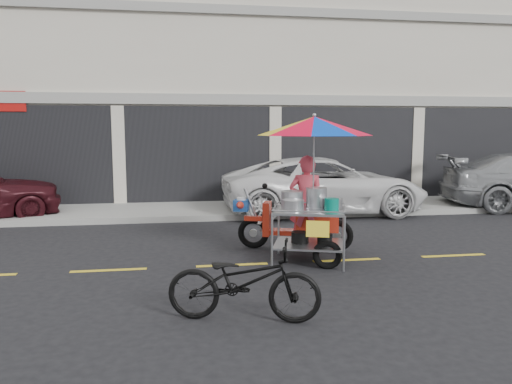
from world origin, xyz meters
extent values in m
plane|color=black|center=(0.00, 0.00, 0.00)|extent=(90.00, 90.00, 0.00)
cube|color=gray|center=(0.00, 5.50, 0.07)|extent=(45.00, 3.00, 0.15)
cube|color=beige|center=(0.00, 10.50, 4.00)|extent=(36.00, 8.00, 8.00)
cube|color=black|center=(0.00, 6.47, 1.45)|extent=(35.28, 0.06, 2.90)
cube|color=gray|center=(0.00, 6.45, 3.10)|extent=(36.00, 0.12, 0.30)
cube|color=gray|center=(0.00, 6.45, 5.60)|extent=(36.00, 0.12, 0.25)
cube|color=gold|center=(0.00, 0.00, 0.00)|extent=(42.00, 0.10, 0.01)
imported|color=white|center=(0.99, 4.70, 0.75)|extent=(5.47, 2.59, 1.51)
imported|color=black|center=(-2.12, -2.43, 0.48)|extent=(1.93, 1.10, 0.96)
torus|color=black|center=(-1.47, 1.13, 0.29)|extent=(0.61, 0.30, 0.60)
torus|color=black|center=(0.03, 0.64, 0.29)|extent=(0.61, 0.30, 0.60)
cylinder|color=#9EA0A5|center=(-1.47, 1.13, 0.29)|extent=(0.16, 0.11, 0.15)
cylinder|color=#9EA0A5|center=(0.03, 0.64, 0.29)|extent=(0.16, 0.11, 0.15)
cube|color=red|center=(-1.47, 1.13, 0.58)|extent=(0.36, 0.22, 0.08)
cylinder|color=#9EA0A5|center=(-1.47, 1.13, 0.74)|extent=(0.38, 0.17, 0.85)
cube|color=red|center=(-1.22, 1.05, 0.58)|extent=(0.23, 0.38, 0.63)
cube|color=red|center=(-0.77, 0.90, 0.34)|extent=(0.89, 0.54, 0.08)
cube|color=red|center=(-0.32, 0.76, 0.58)|extent=(0.83, 0.50, 0.42)
cube|color=black|center=(-0.42, 0.79, 0.82)|extent=(0.73, 0.45, 0.11)
cylinder|color=#9EA0A5|center=(-1.35, 1.09, 1.05)|extent=(0.22, 0.56, 0.04)
sphere|color=black|center=(-1.22, 1.27, 1.18)|extent=(0.11, 0.11, 0.11)
cylinder|color=white|center=(-1.35, 1.09, 0.50)|extent=(0.16, 0.16, 0.05)
cube|color=navy|center=(-1.69, 1.20, 0.82)|extent=(0.33, 0.30, 0.21)
cylinder|color=white|center=(-1.69, 1.20, 0.95)|extent=(0.21, 0.21, 0.05)
cone|color=red|center=(-1.74, 1.03, 0.84)|extent=(0.25, 0.28, 0.19)
torus|color=black|center=(-0.49, -0.46, 0.23)|extent=(0.49, 0.25, 0.48)
cylinder|color=#9EA0A5|center=(-1.38, -0.28, 0.45)|extent=(0.05, 0.05, 0.89)
cylinder|color=#9EA0A5|center=(-1.08, 0.62, 0.45)|extent=(0.05, 0.05, 0.89)
cylinder|color=#9EA0A5|center=(-0.28, -0.64, 0.45)|extent=(0.05, 0.05, 0.89)
cylinder|color=#9EA0A5|center=(0.02, 0.26, 0.45)|extent=(0.05, 0.05, 0.89)
cube|color=#9EA0A5|center=(-0.68, -0.01, 0.32)|extent=(1.39, 1.26, 0.03)
cube|color=#9EA0A5|center=(-0.68, -0.01, 0.89)|extent=(1.39, 1.26, 0.04)
cylinder|color=#9EA0A5|center=(-0.83, -0.46, 0.96)|extent=(1.11, 0.38, 0.03)
cylinder|color=#9EA0A5|center=(-0.53, 0.44, 0.96)|extent=(1.11, 0.38, 0.03)
cylinder|color=#9EA0A5|center=(-1.23, 0.17, 0.96)|extent=(0.32, 0.91, 0.03)
cylinder|color=#9EA0A5|center=(-0.13, -0.19, 0.96)|extent=(0.32, 0.91, 0.03)
cylinder|color=#9EA0A5|center=(-0.53, 0.44, 0.32)|extent=(0.28, 0.76, 0.04)
cylinder|color=#9EA0A5|center=(-0.53, 0.44, 0.84)|extent=(0.28, 0.76, 0.04)
cube|color=yellow|center=(-0.68, -0.54, 0.68)|extent=(0.36, 0.13, 0.26)
cylinder|color=#B7B7BC|center=(-0.91, 0.29, 1.04)|extent=(0.48, 0.48, 0.26)
cylinder|color=#B7B7BC|center=(-0.51, 0.18, 1.08)|extent=(0.45, 0.45, 0.32)
cylinder|color=#B7B7BC|center=(-0.28, -0.08, 0.99)|extent=(0.37, 0.37, 0.16)
cylinder|color=#B7B7BC|center=(-0.99, -0.11, 1.00)|extent=(0.44, 0.44, 0.16)
cylinder|color=#036C59|center=(-0.41, -0.37, 1.03)|extent=(0.29, 0.29, 0.23)
cylinder|color=black|center=(-0.83, 0.04, 0.43)|extent=(0.37, 0.37, 0.19)
cylinder|color=black|center=(-0.43, -0.09, 0.42)|extent=(0.32, 0.32, 0.17)
cylinder|color=#9EA0A5|center=(-0.60, 0.07, 1.68)|extent=(0.03, 0.03, 1.58)
sphere|color=#9EA0A5|center=(-0.60, 0.07, 2.49)|extent=(0.06, 0.06, 0.06)
imported|color=#C03A49|center=(-0.52, 0.82, 0.89)|extent=(0.75, 0.61, 1.78)
camera|label=1|loc=(-2.87, -8.08, 2.28)|focal=35.00mm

